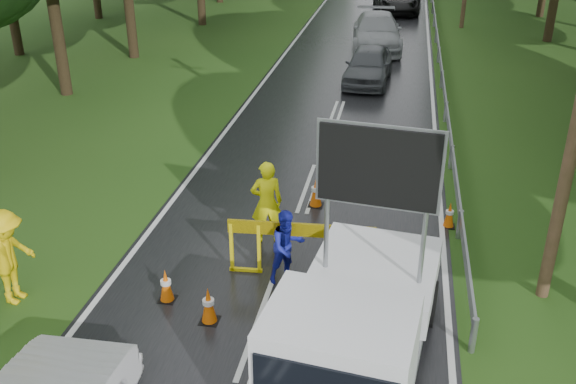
% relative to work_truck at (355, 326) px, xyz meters
% --- Properties ---
extents(ground, '(160.00, 160.00, 0.00)m').
position_rel_work_truck_xyz_m(ground, '(-1.74, 1.05, -1.06)').
color(ground, '#1F4614').
rests_on(ground, ground).
extents(road, '(7.00, 140.00, 0.02)m').
position_rel_work_truck_xyz_m(road, '(-1.74, 31.05, -1.05)').
color(road, black).
rests_on(road, ground).
extents(guardrail, '(0.12, 60.06, 0.70)m').
position_rel_work_truck_xyz_m(guardrail, '(1.96, 30.71, -0.52)').
color(guardrail, gray).
rests_on(guardrail, ground).
extents(work_truck, '(2.75, 5.15, 3.92)m').
position_rel_work_truck_xyz_m(work_truck, '(0.00, 0.00, 0.00)').
color(work_truck, gray).
rests_on(work_truck, ground).
extents(barrier, '(2.97, 0.25, 1.23)m').
position_rel_work_truck_xyz_m(barrier, '(-1.33, 2.86, -0.14)').
color(barrier, yellow).
rests_on(barrier, ground).
extents(officer, '(0.82, 0.67, 1.95)m').
position_rel_work_truck_xyz_m(officer, '(-2.30, 4.13, -0.09)').
color(officer, '#FEFF0D').
rests_on(officer, ground).
extents(civilian, '(0.96, 0.94, 1.56)m').
position_rel_work_truck_xyz_m(civilian, '(-1.57, 2.68, -0.28)').
color(civilian, '#191FA3').
rests_on(civilian, ground).
extents(bystander_left, '(0.84, 1.32, 1.93)m').
position_rel_work_truck_xyz_m(bystander_left, '(-6.61, 1.05, -0.10)').
color(bystander_left, yellow).
rests_on(bystander_left, ground).
extents(queue_car_first, '(1.92, 4.33, 1.45)m').
position_rel_work_truck_xyz_m(queue_car_first, '(-0.94, 17.23, -0.34)').
color(queue_car_first, '#46494F').
rests_on(queue_car_first, ground).
extents(queue_car_second, '(2.75, 5.78, 1.63)m').
position_rel_work_truck_xyz_m(queue_car_second, '(-0.94, 23.23, -0.25)').
color(queue_car_second, '#95989C').
rests_on(queue_car_second, ground).
extents(queue_car_third, '(3.15, 5.62, 1.48)m').
position_rel_work_truck_xyz_m(queue_car_third, '(-0.30, 33.15, -0.32)').
color(queue_car_third, black).
rests_on(queue_car_third, ground).
extents(cone_center, '(0.35, 0.35, 0.75)m').
position_rel_work_truck_xyz_m(cone_center, '(-2.74, 1.05, -0.70)').
color(cone_center, black).
rests_on(cone_center, ground).
extents(cone_far, '(0.38, 0.38, 0.79)m').
position_rel_work_truck_xyz_m(cone_far, '(-1.47, 6.05, -0.68)').
color(cone_far, black).
rests_on(cone_far, ground).
extents(cone_left_mid, '(0.33, 0.33, 0.70)m').
position_rel_work_truck_xyz_m(cone_left_mid, '(-3.74, 1.55, -0.72)').
color(cone_left_mid, black).
rests_on(cone_left_mid, ground).
extents(cone_right, '(0.30, 0.30, 0.64)m').
position_rel_work_truck_xyz_m(cone_right, '(1.76, 5.55, -0.75)').
color(cone_right, black).
rests_on(cone_right, ground).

